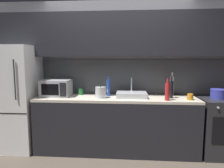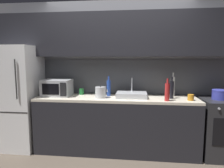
% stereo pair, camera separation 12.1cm
% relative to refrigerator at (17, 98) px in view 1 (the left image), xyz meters
% --- Properties ---
extents(back_wall, '(4.31, 0.44, 2.50)m').
position_rel_refrigerator_xyz_m(back_wall, '(1.67, 0.30, 0.69)').
color(back_wall, slate).
rests_on(back_wall, ground).
extents(counter_run, '(2.57, 0.60, 0.90)m').
position_rel_refrigerator_xyz_m(counter_run, '(1.67, 0.00, -0.41)').
color(counter_run, black).
rests_on(counter_run, ground).
extents(refrigerator, '(0.68, 0.69, 1.72)m').
position_rel_refrigerator_xyz_m(refrigerator, '(0.00, 0.00, 0.00)').
color(refrigerator, white).
rests_on(refrigerator, ground).
extents(oven_range, '(0.60, 0.62, 0.90)m').
position_rel_refrigerator_xyz_m(oven_range, '(3.29, -0.00, -0.41)').
color(oven_range, '#232326').
rests_on(oven_range, ground).
extents(microwave, '(0.46, 0.35, 0.27)m').
position_rel_refrigerator_xyz_m(microwave, '(0.68, 0.02, 0.17)').
color(microwave, '#A8AAAF').
rests_on(microwave, counter_run).
extents(sink_basin, '(0.48, 0.38, 0.30)m').
position_rel_refrigerator_xyz_m(sink_basin, '(1.91, 0.03, 0.08)').
color(sink_basin, '#ADAFB5').
rests_on(sink_basin, counter_run).
extents(kettle, '(0.20, 0.17, 0.20)m').
position_rel_refrigerator_xyz_m(kettle, '(1.43, -0.08, 0.13)').
color(kettle, '#B7BABF').
rests_on(kettle, counter_run).
extents(wine_bottle_red, '(0.07, 0.07, 0.33)m').
position_rel_refrigerator_xyz_m(wine_bottle_red, '(2.44, -0.20, 0.17)').
color(wine_bottle_red, '#A82323').
rests_on(wine_bottle_red, counter_run).
extents(wine_bottle_dark, '(0.06, 0.06, 0.34)m').
position_rel_refrigerator_xyz_m(wine_bottle_dark, '(2.53, -0.01, 0.18)').
color(wine_bottle_dark, black).
rests_on(wine_bottle_dark, counter_run).
extents(wine_bottle_white, '(0.06, 0.06, 0.39)m').
position_rel_refrigerator_xyz_m(wine_bottle_white, '(2.59, 0.21, 0.20)').
color(wine_bottle_white, silver).
rests_on(wine_bottle_white, counter_run).
extents(wine_bottle_blue, '(0.07, 0.07, 0.33)m').
position_rel_refrigerator_xyz_m(wine_bottle_blue, '(1.53, 0.10, 0.18)').
color(wine_bottle_blue, '#234299').
rests_on(wine_bottle_blue, counter_run).
extents(mug_amber, '(0.09, 0.09, 0.09)m').
position_rel_refrigerator_xyz_m(mug_amber, '(2.79, -0.13, 0.08)').
color(mug_amber, '#B27019').
rests_on(mug_amber, counter_run).
extents(mug_green, '(0.08, 0.08, 0.11)m').
position_rel_refrigerator_xyz_m(mug_green, '(1.05, 0.18, 0.09)').
color(mug_green, '#1E6B2D').
rests_on(mug_green, counter_run).
extents(cooking_pot, '(0.23, 0.23, 0.15)m').
position_rel_refrigerator_xyz_m(cooking_pot, '(3.25, 0.00, 0.11)').
color(cooking_pot, '#333899').
rests_on(cooking_pot, oven_range).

